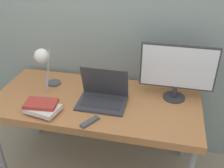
# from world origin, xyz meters

# --- Properties ---
(wall_back) EXTENTS (8.00, 0.05, 2.60)m
(wall_back) POSITION_xyz_m (0.00, 0.81, 1.30)
(wall_back) COLOR gray
(wall_back) RESTS_ON ground_plane
(desk) EXTENTS (1.63, 0.75, 0.75)m
(desk) POSITION_xyz_m (0.00, 0.37, 0.69)
(desk) COLOR #B77542
(desk) RESTS_ON ground_plane
(laptop) EXTENTS (0.37, 0.26, 0.27)m
(laptop) POSITION_xyz_m (0.06, 0.35, 0.80)
(laptop) COLOR #38383D
(laptop) RESTS_ON desk
(monitor) EXTENTS (0.56, 0.17, 0.45)m
(monitor) POSITION_xyz_m (0.60, 0.53, 1.00)
(monitor) COLOR #333338
(monitor) RESTS_ON desk
(desk_lamp) EXTENTS (0.11, 0.26, 0.39)m
(desk_lamp) POSITION_xyz_m (-0.42, 0.41, 1.03)
(desk_lamp) COLOR #4C4C51
(desk_lamp) RESTS_ON desk
(book_stack) EXTENTS (0.27, 0.21, 0.08)m
(book_stack) POSITION_xyz_m (-0.34, 0.13, 0.79)
(book_stack) COLOR #753384
(book_stack) RESTS_ON desk
(tv_remote) EXTENTS (0.11, 0.15, 0.02)m
(tv_remote) POSITION_xyz_m (0.04, 0.08, 0.76)
(tv_remote) COLOR #4C4C51
(tv_remote) RESTS_ON desk
(game_controller) EXTENTS (0.15, 0.10, 0.04)m
(game_controller) POSITION_xyz_m (-0.37, 0.13, 0.77)
(game_controller) COLOR black
(game_controller) RESTS_ON desk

